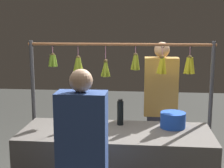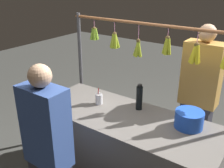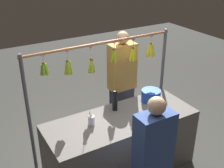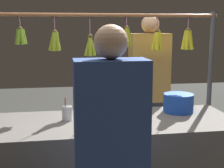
# 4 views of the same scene
# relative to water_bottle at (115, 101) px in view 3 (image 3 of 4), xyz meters

# --- Properties ---
(market_counter) EXTENTS (1.92, 0.75, 0.82)m
(market_counter) POSITION_rel_water_bottle_xyz_m (0.03, 0.21, -0.54)
(market_counter) COLOR #66605B
(market_counter) RESTS_ON ground
(display_rack) EXTENTS (2.08, 0.13, 1.70)m
(display_rack) POSITION_rel_water_bottle_xyz_m (-0.00, -0.26, 0.27)
(display_rack) COLOR #4C4C51
(display_rack) RESTS_ON ground
(water_bottle) EXTENTS (0.07, 0.07, 0.28)m
(water_bottle) POSITION_rel_water_bottle_xyz_m (0.00, 0.00, 0.00)
(water_bottle) COLOR black
(water_bottle) RESTS_ON market_counter
(blue_bucket) EXTENTS (0.26, 0.26, 0.16)m
(blue_bucket) POSITION_rel_water_bottle_xyz_m (-0.55, 0.04, -0.05)
(blue_bucket) COLOR blue
(blue_bucket) RESTS_ON market_counter
(drink_cup) EXTENTS (0.08, 0.08, 0.18)m
(drink_cup) POSITION_rel_water_bottle_xyz_m (0.41, 0.15, -0.07)
(drink_cup) COLOR silver
(drink_cup) RESTS_ON market_counter
(vendor_person) EXTENTS (0.40, 0.22, 1.67)m
(vendor_person) POSITION_rel_water_bottle_xyz_m (-0.45, -0.54, -0.13)
(vendor_person) COLOR #2D2D38
(vendor_person) RESTS_ON ground
(customer_person) EXTENTS (0.37, 0.20, 1.56)m
(customer_person) POSITION_rel_water_bottle_xyz_m (0.21, 1.06, -0.18)
(customer_person) COLOR #2D2D38
(customer_person) RESTS_ON ground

